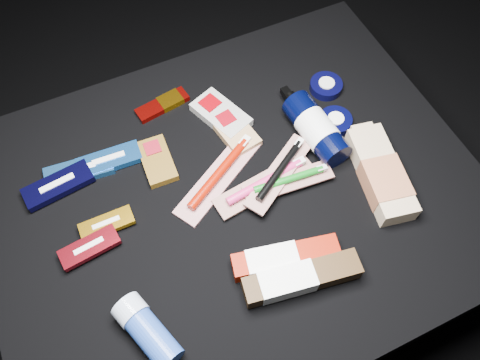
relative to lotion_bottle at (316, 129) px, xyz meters
name	(u,v)px	position (x,y,z in m)	size (l,w,h in m)	color
ground	(237,259)	(-0.21, -0.05, -0.43)	(3.00, 3.00, 0.00)	black
cloth_table	(236,230)	(-0.21, -0.05, -0.23)	(0.98, 0.78, 0.40)	black
luna_bar_0	(79,171)	(-0.48, 0.13, -0.03)	(0.14, 0.06, 0.02)	#2462A5
luna_bar_1	(109,160)	(-0.42, 0.12, -0.02)	(0.13, 0.06, 0.02)	#1E5FB0
luna_bar_2	(58,185)	(-0.53, 0.11, -0.02)	(0.14, 0.07, 0.02)	black
luna_bar_3	(107,224)	(-0.46, -0.01, -0.02)	(0.10, 0.04, 0.01)	#AE7B10
luna_bar_4	(90,247)	(-0.51, -0.05, -0.02)	(0.11, 0.05, 0.01)	maroon
clif_bar_0	(156,159)	(-0.33, 0.09, -0.02)	(0.07, 0.11, 0.02)	brown
clif_bar_1	(219,113)	(-0.16, 0.14, -0.02)	(0.11, 0.15, 0.02)	#A09F99
clif_bar_2	(233,129)	(-0.15, 0.09, -0.02)	(0.08, 0.13, 0.02)	tan
power_bar	(165,103)	(-0.26, 0.22, -0.03)	(0.13, 0.06, 0.01)	#700805
lotion_bottle	(316,129)	(0.00, 0.00, 0.00)	(0.08, 0.21, 0.07)	black
cream_tin_upper	(326,86)	(0.09, 0.11, -0.02)	(0.07, 0.07, 0.02)	black
cream_tin_lower	(335,121)	(0.06, 0.01, -0.02)	(0.07, 0.07, 0.02)	black
bodywash_bottle	(381,175)	(0.07, -0.15, -0.01)	(0.11, 0.23, 0.05)	tan
deodorant_stick	(147,331)	(-0.46, -0.24, -0.01)	(0.09, 0.14, 0.06)	navy
toothbrush_pack_0	(220,174)	(-0.22, 0.00, -0.02)	(0.23, 0.17, 0.03)	silver
toothbrush_pack_1	(266,183)	(-0.15, -0.06, -0.02)	(0.22, 0.08, 0.02)	#ADA6A2
toothbrush_pack_2	(290,180)	(-0.10, -0.08, -0.01)	(0.19, 0.06, 0.02)	#ACA5A1
toothbrush_pack_3	(280,171)	(-0.11, -0.06, 0.00)	(0.19, 0.14, 0.02)	#B3ADA8
toothpaste_carton_red	(281,259)	(-0.19, -0.22, -0.02)	(0.20, 0.09, 0.04)	#861000
toothpaste_carton_green	(296,279)	(-0.19, -0.27, -0.01)	(0.22, 0.08, 0.04)	#301E0C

